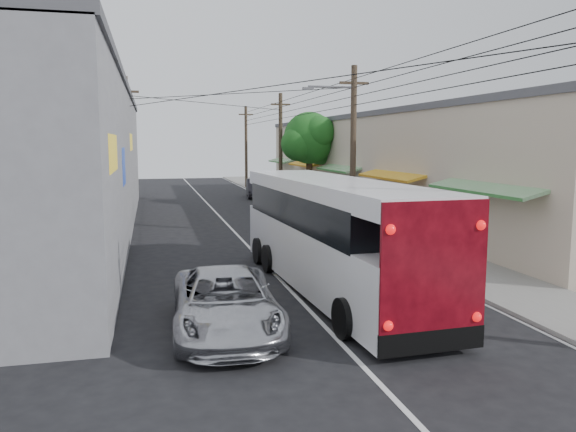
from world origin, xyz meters
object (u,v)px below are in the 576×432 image
parked_suv (315,211)px  parked_car_far (257,188)px  pedestrian_near (392,221)px  pedestrian_far (359,217)px  parked_car_mid (268,198)px  coach_bus (330,233)px  jeepney (226,302)px

parked_suv → parked_car_far: (-0.18, 16.00, -0.01)m
parked_car_far → pedestrian_near: (1.96, -22.12, 0.23)m
pedestrian_far → parked_suv: bearing=-89.8°
parked_suv → parked_car_mid: bearing=101.1°
coach_bus → parked_car_mid: (2.64, 21.90, -1.06)m
parked_suv → parked_car_far: 16.00m
parked_car_mid → pedestrian_near: 15.16m
coach_bus → pedestrian_near: 8.71m
parked_car_mid → parked_car_far: parked_car_far is taller
parked_car_mid → pedestrian_far: size_ratio=2.59×
coach_bus → parked_suv: 13.55m
pedestrian_near → pedestrian_far: size_ratio=1.10×
parked_suv → pedestrian_far: bearing=-69.1°
parked_suv → parked_car_mid: (-0.77, 8.82, -0.08)m
parked_car_mid → parked_car_far: bearing=91.2°
coach_bus → pedestrian_near: bearing=50.7°
parked_car_far → pedestrian_far: bearing=-79.5°
parked_car_mid → parked_car_far: 7.21m
pedestrian_near → jeepney: bearing=35.8°
coach_bus → parked_car_far: coach_bus is taller
parked_car_far → pedestrian_far: (1.21, -19.92, 0.14)m
coach_bus → parked_car_mid: size_ratio=2.90×
parked_car_mid → pedestrian_far: pedestrian_far is taller
coach_bus → parked_car_mid: coach_bus is taller
coach_bus → pedestrian_far: 10.22m
parked_car_mid → pedestrian_far: 12.87m
jeepney → pedestrian_far: 14.67m
parked_suv → pedestrian_far: size_ratio=3.39×
pedestrian_far → coach_bus: bearing=49.6°
jeepney → pedestrian_near: bearing=51.9°
parked_suv → jeepney: bearing=-107.3°
jeepney → pedestrian_far: pedestrian_far is taller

